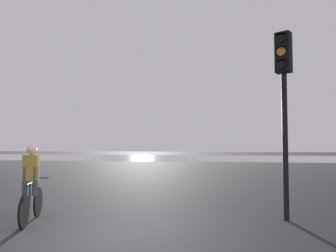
# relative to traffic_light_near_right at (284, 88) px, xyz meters

# --- Properties ---
(ground_plane) EXTENTS (120.00, 120.00, 0.00)m
(ground_plane) POSITION_rel_traffic_light_near_right_xyz_m (-3.44, -2.36, -2.87)
(ground_plane) COLOR black
(water_strip) EXTENTS (80.00, 16.00, 0.01)m
(water_strip) POSITION_rel_traffic_light_near_right_xyz_m (-3.44, 30.14, -2.87)
(water_strip) COLOR #9E937F
(water_strip) RESTS_ON ground
(traffic_light_near_right) EXTENTS (0.40, 0.42, 4.12)m
(traffic_light_near_right) POSITION_rel_traffic_light_near_right_xyz_m (0.00, 0.00, 0.00)
(traffic_light_near_right) COLOR black
(traffic_light_near_right) RESTS_ON ground
(cyclist) EXTENTS (0.60, 1.66, 1.62)m
(cyclist) POSITION_rel_traffic_light_near_right_xyz_m (-5.35, -0.96, -2.06)
(cyclist) COLOR black
(cyclist) RESTS_ON ground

